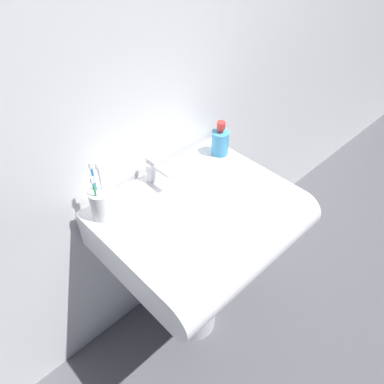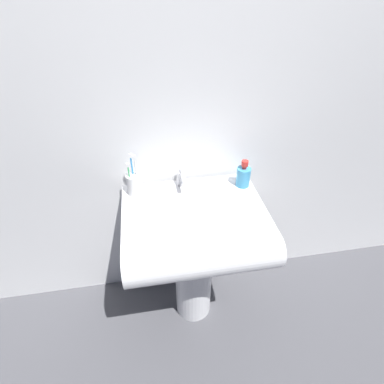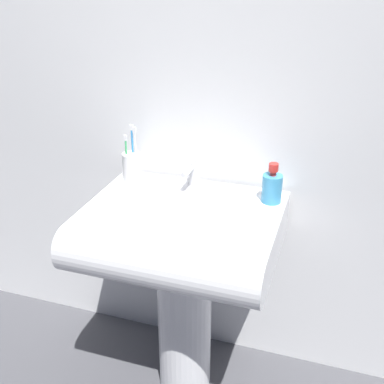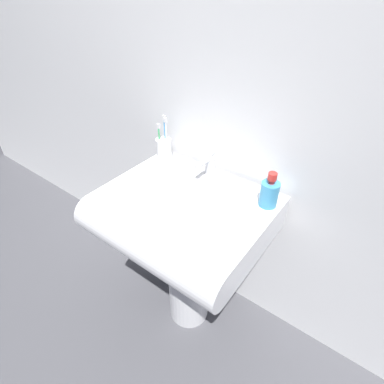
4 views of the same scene
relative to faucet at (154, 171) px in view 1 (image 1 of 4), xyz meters
name	(u,v)px [view 1 (image 1 of 4)]	position (x,y,z in m)	size (l,w,h in m)	color
ground_plane	(194,321)	(0.03, -0.17, -0.82)	(6.00, 6.00, 0.00)	#4C4C51
wall_back	(131,53)	(0.03, 0.10, 0.38)	(5.00, 0.05, 2.40)	white
sink_pedestal	(194,282)	(0.03, -0.17, -0.51)	(0.20, 0.20, 0.62)	white
sink_basin	(206,226)	(0.03, -0.23, -0.12)	(0.64, 0.53, 0.15)	white
faucet	(154,171)	(0.00, 0.00, 0.00)	(0.04, 0.13, 0.09)	silver
toothbrush_cup	(101,203)	(-0.23, -0.02, 0.01)	(0.07, 0.07, 0.21)	white
soap_bottle	(220,141)	(0.29, -0.04, 0.00)	(0.07, 0.07, 0.14)	#3F99CC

